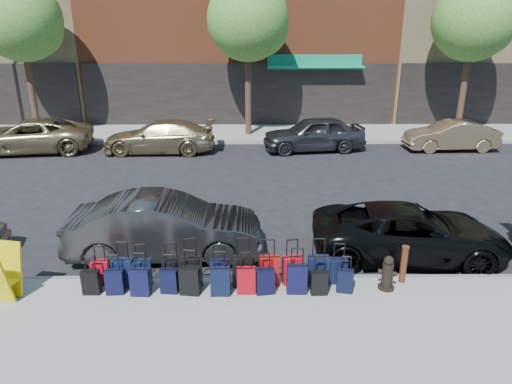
{
  "coord_description": "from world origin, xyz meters",
  "views": [
    {
      "loc": [
        0.68,
        -13.02,
        5.12
      ],
      "look_at": [
        0.78,
        -1.5,
        0.99
      ],
      "focal_mm": 32.0,
      "sensor_mm": 36.0,
      "label": 1
    }
  ],
  "objects_px": {
    "car_far_1": "(159,137)",
    "car_far_3": "(451,136)",
    "car_near_2": "(409,232)",
    "tree_right": "(477,22)",
    "suitcase_front_5": "(219,272)",
    "car_near_1": "(166,227)",
    "display_rack": "(0,274)",
    "car_far_0": "(30,136)",
    "car_far_2": "(314,134)",
    "tree_left": "(23,22)",
    "fire_hydrant": "(387,274)",
    "bollard": "(404,264)",
    "tree_center": "(251,22)"
  },
  "relations": [
    {
      "from": "car_far_1",
      "to": "car_far_3",
      "type": "relative_size",
      "value": 1.2
    },
    {
      "from": "car_near_2",
      "to": "car_far_3",
      "type": "height_order",
      "value": "car_far_3"
    },
    {
      "from": "tree_right",
      "to": "car_far_1",
      "type": "xyz_separation_m",
      "value": [
        -14.5,
        -3.0,
        -4.72
      ]
    },
    {
      "from": "suitcase_front_5",
      "to": "car_near_1",
      "type": "height_order",
      "value": "car_near_1"
    },
    {
      "from": "car_far_1",
      "to": "car_far_3",
      "type": "xyz_separation_m",
      "value": [
        12.86,
        0.26,
        -0.04
      ]
    },
    {
      "from": "display_rack",
      "to": "tree_right",
      "type": "bearing_deg",
      "value": 54.74
    },
    {
      "from": "tree_right",
      "to": "car_far_3",
      "type": "relative_size",
      "value": 1.82
    },
    {
      "from": "car_far_1",
      "to": "car_far_0",
      "type": "bearing_deg",
      "value": -90.57
    },
    {
      "from": "car_far_1",
      "to": "car_far_2",
      "type": "xyz_separation_m",
      "value": [
        6.75,
        0.23,
        0.06
      ]
    },
    {
      "from": "display_rack",
      "to": "car_near_2",
      "type": "distance_m",
      "value": 8.75
    },
    {
      "from": "tree_left",
      "to": "car_far_1",
      "type": "bearing_deg",
      "value": -24.77
    },
    {
      "from": "tree_left",
      "to": "car_far_3",
      "type": "bearing_deg",
      "value": -8.05
    },
    {
      "from": "tree_right",
      "to": "fire_hydrant",
      "type": "xyz_separation_m",
      "value": [
        -7.75,
        -14.48,
        -4.93
      ]
    },
    {
      "from": "suitcase_front_5",
      "to": "fire_hydrant",
      "type": "distance_m",
      "value": 3.4
    },
    {
      "from": "car_near_1",
      "to": "car_far_0",
      "type": "height_order",
      "value": "car_near_1"
    },
    {
      "from": "car_far_2",
      "to": "display_rack",
      "type": "bearing_deg",
      "value": -39.97
    },
    {
      "from": "bollard",
      "to": "car_far_0",
      "type": "distance_m",
      "value": 17.07
    },
    {
      "from": "car_near_2",
      "to": "car_far_1",
      "type": "bearing_deg",
      "value": 42.57
    },
    {
      "from": "display_rack",
      "to": "car_near_1",
      "type": "bearing_deg",
      "value": 46.81
    },
    {
      "from": "suitcase_front_5",
      "to": "car_near_1",
      "type": "xyz_separation_m",
      "value": [
        -1.35,
        1.57,
        0.31
      ]
    },
    {
      "from": "car_near_1",
      "to": "car_far_3",
      "type": "distance_m",
      "value": 14.75
    },
    {
      "from": "display_rack",
      "to": "suitcase_front_5",
      "type": "bearing_deg",
      "value": 17.35
    },
    {
      "from": "tree_center",
      "to": "car_near_1",
      "type": "height_order",
      "value": "tree_center"
    },
    {
      "from": "display_rack",
      "to": "tree_center",
      "type": "bearing_deg",
      "value": 82.73
    },
    {
      "from": "display_rack",
      "to": "car_far_0",
      "type": "xyz_separation_m",
      "value": [
        -4.84,
        11.85,
        0.03
      ]
    },
    {
      "from": "car_far_0",
      "to": "car_far_1",
      "type": "distance_m",
      "value": 5.65
    },
    {
      "from": "car_near_2",
      "to": "car_far_2",
      "type": "distance_m",
      "value": 10.09
    },
    {
      "from": "car_near_1",
      "to": "car_near_2",
      "type": "xyz_separation_m",
      "value": [
        5.71,
        -0.08,
        -0.11
      ]
    },
    {
      "from": "tree_left",
      "to": "car_near_1",
      "type": "bearing_deg",
      "value": -56.26
    },
    {
      "from": "suitcase_front_5",
      "to": "display_rack",
      "type": "height_order",
      "value": "display_rack"
    },
    {
      "from": "tree_right",
      "to": "car_far_1",
      "type": "relative_size",
      "value": 1.52
    },
    {
      "from": "fire_hydrant",
      "to": "car_near_1",
      "type": "bearing_deg",
      "value": -176.95
    },
    {
      "from": "car_far_0",
      "to": "car_far_3",
      "type": "height_order",
      "value": "car_far_0"
    },
    {
      "from": "bollard",
      "to": "car_far_2",
      "type": "distance_m",
      "value": 11.47
    },
    {
      "from": "car_far_3",
      "to": "tree_center",
      "type": "bearing_deg",
      "value": -109.19
    },
    {
      "from": "tree_right",
      "to": "display_rack",
      "type": "relative_size",
      "value": 6.64
    },
    {
      "from": "tree_left",
      "to": "tree_center",
      "type": "bearing_deg",
      "value": 0.0
    },
    {
      "from": "bollard",
      "to": "car_far_3",
      "type": "height_order",
      "value": "car_far_3"
    },
    {
      "from": "car_far_3",
      "to": "bollard",
      "type": "bearing_deg",
      "value": -28.43
    },
    {
      "from": "car_near_2",
      "to": "car_far_3",
      "type": "distance_m",
      "value": 11.31
    },
    {
      "from": "car_far_3",
      "to": "car_far_1",
      "type": "bearing_deg",
      "value": -90.85
    },
    {
      "from": "tree_center",
      "to": "bollard",
      "type": "distance_m",
      "value": 15.35
    },
    {
      "from": "car_far_0",
      "to": "car_far_1",
      "type": "relative_size",
      "value": 1.09
    },
    {
      "from": "bollard",
      "to": "car_far_2",
      "type": "relative_size",
      "value": 0.18
    },
    {
      "from": "suitcase_front_5",
      "to": "car_far_1",
      "type": "distance_m",
      "value": 11.79
    },
    {
      "from": "tree_center",
      "to": "car_far_2",
      "type": "height_order",
      "value": "tree_center"
    },
    {
      "from": "suitcase_front_5",
      "to": "car_far_3",
      "type": "relative_size",
      "value": 0.22
    },
    {
      "from": "tree_right",
      "to": "car_far_1",
      "type": "distance_m",
      "value": 15.54
    },
    {
      "from": "car_far_1",
      "to": "tree_right",
      "type": "bearing_deg",
      "value": 101.86
    },
    {
      "from": "car_far_3",
      "to": "display_rack",
      "type": "bearing_deg",
      "value": -50.62
    }
  ]
}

